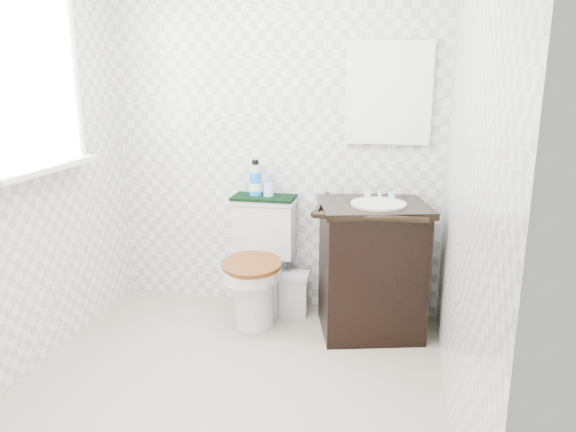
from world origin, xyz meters
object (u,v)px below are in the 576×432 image
at_px(vanity, 371,265).
at_px(mouthwash_bottle, 255,179).
at_px(trash_bin, 294,293).
at_px(toilet, 260,267).
at_px(cup, 268,189).

relative_size(vanity, mouthwash_bottle, 3.95).
xyz_separation_m(trash_bin, mouthwash_bottle, (-0.27, 0.08, 0.75)).
height_order(vanity, mouthwash_bottle, mouthwash_bottle).
distance_m(toilet, cup, 0.51).
relative_size(toilet, trash_bin, 2.66).
relative_size(toilet, cup, 9.14).
xyz_separation_m(vanity, mouthwash_bottle, (-0.78, 0.21, 0.47)).
xyz_separation_m(toilet, cup, (0.03, 0.14, 0.49)).
xyz_separation_m(vanity, cup, (-0.70, 0.20, 0.40)).
xyz_separation_m(toilet, trash_bin, (0.21, 0.07, -0.19)).
bearing_deg(trash_bin, vanity, -14.45).
bearing_deg(cup, mouthwash_bottle, 175.23).
bearing_deg(trash_bin, cup, 159.04).
distance_m(vanity, mouthwash_bottle, 0.94).
height_order(toilet, mouthwash_bottle, mouthwash_bottle).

